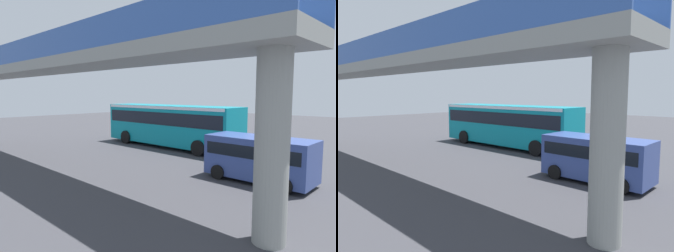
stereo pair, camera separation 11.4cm
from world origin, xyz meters
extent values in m
plane|color=#38383D|center=(0.00, 0.00, 0.00)|extent=(80.00, 80.00, 0.00)
cube|color=#0C8493|center=(0.27, 0.73, 1.72)|extent=(11.50, 2.55, 2.86)
cube|color=black|center=(0.27, 0.73, 2.23)|extent=(11.04, 2.59, 0.90)
cube|color=white|center=(0.27, 0.73, 3.03)|extent=(11.27, 2.58, 0.20)
cube|color=black|center=(6.04, 0.73, 2.06)|extent=(0.04, 2.24, 1.20)
cylinder|color=black|center=(3.95, 2.00, 0.52)|extent=(1.04, 0.30, 1.04)
cylinder|color=black|center=(3.95, -0.55, 0.52)|extent=(1.04, 0.30, 1.04)
cylinder|color=black|center=(-3.41, 2.00, 0.52)|extent=(1.04, 0.30, 1.04)
cylinder|color=black|center=(-3.41, -0.55, 0.52)|extent=(1.04, 0.30, 1.04)
cube|color=#33478C|center=(-8.91, 4.59, 1.12)|extent=(4.80, 1.95, 1.86)
cube|color=black|center=(-8.91, 4.59, 1.48)|extent=(4.42, 1.98, 0.56)
cylinder|color=black|center=(-7.32, 5.57, 0.34)|extent=(0.68, 0.22, 0.68)
cylinder|color=black|center=(-7.32, 3.62, 0.34)|extent=(0.68, 0.22, 0.68)
cylinder|color=black|center=(-10.49, 5.57, 0.34)|extent=(0.68, 0.22, 0.68)
cylinder|color=black|center=(-10.49, 3.62, 0.34)|extent=(0.68, 0.22, 0.68)
torus|color=black|center=(-7.49, 2.32, 0.36)|extent=(0.72, 0.06, 0.72)
torus|color=black|center=(-8.54, 2.32, 0.36)|extent=(0.72, 0.06, 0.72)
cube|color=orange|center=(-8.02, 2.32, 0.54)|extent=(0.89, 0.04, 0.04)
cylinder|color=orange|center=(-8.21, 2.32, 0.74)|extent=(0.03, 0.03, 0.40)
cube|color=black|center=(-8.21, 2.32, 0.94)|extent=(0.20, 0.08, 0.04)
cylinder|color=orange|center=(-7.62, 2.32, 0.91)|extent=(0.02, 0.44, 0.02)
cube|color=silver|center=(-8.00, -2.92, 0.00)|extent=(2.00, 0.20, 0.01)
cube|color=silver|center=(-4.00, -2.92, 0.00)|extent=(2.00, 0.20, 0.01)
cube|color=silver|center=(0.00, -2.92, 0.00)|extent=(2.00, 0.20, 0.01)
cube|color=silver|center=(4.00, -2.92, 0.00)|extent=(2.00, 0.20, 0.01)
cube|color=silver|center=(8.00, -2.92, 0.00)|extent=(2.00, 0.20, 0.01)
cylinder|color=gray|center=(-11.80, 9.79, 2.58)|extent=(0.90, 0.90, 5.17)
cube|color=gray|center=(0.00, 9.79, 5.42)|extent=(25.60, 2.60, 0.50)
cube|color=#3359A5|center=(0.00, 8.54, 6.22)|extent=(25.60, 0.08, 1.10)
cube|color=#3359A5|center=(0.00, 11.04, 6.22)|extent=(25.60, 0.08, 1.10)
camera|label=1|loc=(-15.16, 17.32, 4.00)|focal=32.26mm
camera|label=2|loc=(-15.24, 17.24, 4.00)|focal=32.26mm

